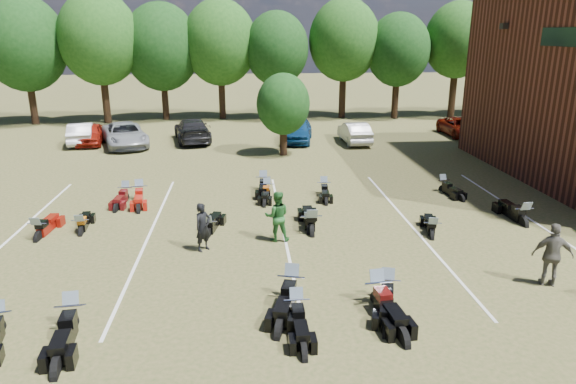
{
  "coord_description": "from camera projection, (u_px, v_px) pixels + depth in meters",
  "views": [
    {
      "loc": [
        -4.41,
        -15.14,
        7.2
      ],
      "look_at": [
        -2.73,
        4.0,
        1.2
      ],
      "focal_mm": 32.0,
      "sensor_mm": 36.0,
      "label": 1
    }
  ],
  "objects": [
    {
      "name": "ground",
      "position": [
        381.0,
        260.0,
        16.91
      ],
      "size": [
        160.0,
        160.0,
        0.0
      ],
      "primitive_type": "plane",
      "color": "brown",
      "rests_on": "ground"
    },
    {
      "name": "car_0",
      "position": [
        90.0,
        134.0,
        34.22
      ],
      "size": [
        2.07,
        4.16,
        1.36
      ],
      "primitive_type": "imported",
      "rotation": [
        0.0,
        0.0,
        0.12
      ],
      "color": "maroon",
      "rests_on": "ground"
    },
    {
      "name": "car_1",
      "position": [
        82.0,
        133.0,
        34.36
      ],
      "size": [
        2.32,
        4.56,
        1.43
      ],
      "primitive_type": "imported",
      "rotation": [
        0.0,
        0.0,
        3.33
      ],
      "color": "#BCBBC0",
      "rests_on": "ground"
    },
    {
      "name": "car_2",
      "position": [
        125.0,
        135.0,
        33.63
      ],
      "size": [
        4.18,
        6.02,
        1.53
      ],
      "primitive_type": "imported",
      "rotation": [
        0.0,
        0.0,
        0.33
      ],
      "color": "gray",
      "rests_on": "ground"
    },
    {
      "name": "car_3",
      "position": [
        192.0,
        130.0,
        35.14
      ],
      "size": [
        3.16,
        5.69,
        1.56
      ],
      "primitive_type": "imported",
      "rotation": [
        0.0,
        0.0,
        3.33
      ],
      "color": "black",
      "rests_on": "ground"
    },
    {
      "name": "car_4",
      "position": [
        297.0,
        130.0,
        35.0
      ],
      "size": [
        2.62,
        4.91,
        1.59
      ],
      "primitive_type": "imported",
      "rotation": [
        0.0,
        0.0,
        -0.17
      ],
      "color": "navy",
      "rests_on": "ground"
    },
    {
      "name": "car_5",
      "position": [
        354.0,
        133.0,
        34.66
      ],
      "size": [
        1.62,
        4.35,
        1.42
      ],
      "primitive_type": "imported",
      "rotation": [
        0.0,
        0.0,
        3.17
      ],
      "color": "#A5A6A2",
      "rests_on": "ground"
    },
    {
      "name": "car_6",
      "position": [
        461.0,
        127.0,
        37.03
      ],
      "size": [
        2.21,
        4.65,
        1.28
      ],
      "primitive_type": "imported",
      "rotation": [
        0.0,
        0.0,
        0.02
      ],
      "color": "#500B04",
      "rests_on": "ground"
    },
    {
      "name": "car_7",
      "position": [
        494.0,
        127.0,
        36.59
      ],
      "size": [
        3.76,
        5.43,
        1.46
      ],
      "primitive_type": "imported",
      "rotation": [
        0.0,
        0.0,
        2.76
      ],
      "color": "#3C3B41",
      "rests_on": "ground"
    },
    {
      "name": "person_black",
      "position": [
        203.0,
        227.0,
        17.47
      ],
      "size": [
        0.73,
        0.72,
        1.7
      ],
      "primitive_type": "imported",
      "rotation": [
        0.0,
        0.0,
        0.77
      ],
      "color": "black",
      "rests_on": "ground"
    },
    {
      "name": "person_green",
      "position": [
        277.0,
        216.0,
        18.29
      ],
      "size": [
        0.91,
        0.72,
        1.85
      ],
      "primitive_type": "imported",
      "rotation": [
        0.0,
        0.0,
        3.12
      ],
      "color": "#235E25",
      "rests_on": "ground"
    },
    {
      "name": "person_grey",
      "position": [
        553.0,
        255.0,
        15.0
      ],
      "size": [
        1.23,
        0.79,
        1.94
      ],
      "primitive_type": "imported",
      "rotation": [
        0.0,
        0.0,
        2.84
      ],
      "color": "#5A574D",
      "rests_on": "ground"
    },
    {
      "name": "motorcycle_0",
      "position": [
        1.0,
        333.0,
        12.85
      ],
      "size": [
        1.07,
        2.19,
        1.17
      ],
      "primitive_type": null,
      "rotation": [
        0.0,
        0.0,
        0.2
      ],
      "color": "black",
      "rests_on": "ground"
    },
    {
      "name": "motorcycle_1",
      "position": [
        74.0,
        329.0,
        13.0
      ],
      "size": [
        1.03,
        2.53,
        1.37
      ],
      "primitive_type": null,
      "rotation": [
        0.0,
        0.0,
        0.1
      ],
      "color": "black",
      "rests_on": "ground"
    },
    {
      "name": "motorcycle_2",
      "position": [
        291.0,
        298.0,
        14.5
      ],
      "size": [
        1.42,
        2.63,
        1.4
      ],
      "primitive_type": null,
      "rotation": [
        0.0,
        0.0,
        -0.26
      ],
      "color": "black",
      "rests_on": "ground"
    },
    {
      "name": "motorcycle_3",
      "position": [
        386.0,
        300.0,
        14.42
      ],
      "size": [
        1.35,
        2.42,
        1.29
      ],
      "primitive_type": null,
      "rotation": [
        0.0,
        0.0,
        -0.28
      ],
      "color": "black",
      "rests_on": "ground"
    },
    {
      "name": "motorcycle_4",
      "position": [
        297.0,
        320.0,
        13.43
      ],
      "size": [
        0.7,
        2.18,
        1.22
      ],
      "primitive_type": null,
      "rotation": [
        0.0,
        0.0,
        0.0
      ],
      "color": "black",
      "rests_on": "ground"
    },
    {
      "name": "motorcycle_5",
      "position": [
        377.0,
        305.0,
        14.17
      ],
      "size": [
        1.05,
        2.58,
        1.4
      ],
      "primitive_type": null,
      "rotation": [
        0.0,
        0.0,
        0.1
      ],
      "color": "black",
      "rests_on": "ground"
    },
    {
      "name": "motorcycle_7",
      "position": [
        39.0,
        239.0,
        18.62
      ],
      "size": [
        0.87,
        2.27,
        1.24
      ],
      "primitive_type": null,
      "rotation": [
        0.0,
        0.0,
        3.07
      ],
      "color": "maroon",
      "rests_on": "ground"
    },
    {
      "name": "motorcycle_8",
      "position": [
        82.0,
        234.0,
        19.13
      ],
      "size": [
        0.84,
        2.06,
        1.12
      ],
      "primitive_type": null,
      "rotation": [
        0.0,
        0.0,
        3.24
      ],
      "color": "black",
      "rests_on": "ground"
    },
    {
      "name": "motorcycle_9",
      "position": [
        311.0,
        234.0,
        19.14
      ],
      "size": [
        0.85,
        2.54,
        1.41
      ],
      "primitive_type": null,
      "rotation": [
        0.0,
        0.0,
        3.12
      ],
      "color": "black",
      "rests_on": "ground"
    },
    {
      "name": "motorcycle_10",
      "position": [
        209.0,
        236.0,
        18.9
      ],
      "size": [
        1.09,
        2.24,
        1.2
      ],
      "primitive_type": null,
      "rotation": [
        0.0,
        0.0,
        2.95
      ],
      "color": "black",
      "rests_on": "ground"
    },
    {
      "name": "motorcycle_11",
      "position": [
        308.0,
        232.0,
        19.34
      ],
      "size": [
        0.84,
        2.14,
        1.17
      ],
      "primitive_type": null,
      "rotation": [
        0.0,
        0.0,
        3.06
      ],
      "color": "black",
      "rests_on": "ground"
    },
    {
      "name": "motorcycle_12",
      "position": [
        431.0,
        237.0,
        18.81
      ],
      "size": [
        1.11,
        2.15,
        1.15
      ],
      "primitive_type": null,
      "rotation": [
        0.0,
        0.0,
        2.91
      ],
      "color": "black",
      "rests_on": "ground"
    },
    {
      "name": "motorcycle_13",
      "position": [
        522.0,
        225.0,
        20.03
      ],
      "size": [
        0.85,
        2.46,
        1.36
      ],
      "primitive_type": null,
      "rotation": [
        0.0,
        0.0,
        3.17
      ],
      "color": "black",
      "rests_on": "ground"
    },
    {
      "name": "motorcycle_14",
      "position": [
        126.0,
        200.0,
        23.05
      ],
      "size": [
        0.79,
        2.15,
        1.18
      ],
      "primitive_type": null,
      "rotation": [
        0.0,
        0.0,
        -0.06
      ],
      "color": "#510B0E",
      "rests_on": "ground"
    },
    {
      "name": "motorcycle_15",
      "position": [
        140.0,
        200.0,
        23.04
      ],
      "size": [
        1.06,
        2.39,
        1.29
      ],
      "primitive_type": null,
      "rotation": [
        0.0,
        0.0,
        0.14
      ],
      "color": "#9D130B",
      "rests_on": "ground"
    },
    {
      "name": "motorcycle_16",
      "position": [
        263.0,
        190.0,
        24.53
      ],
      "size": [
        0.86,
        2.32,
        1.27
      ],
      "primitive_type": null,
      "rotation": [
        0.0,
        0.0,
        -0.06
      ],
      "color": "black",
      "rests_on": "ground"
    },
    {
      "name": "motorcycle_17",
      "position": [
        267.0,
        196.0,
        23.62
      ],
      "size": [
        0.89,
        2.11,
        1.14
      ],
      "primitive_type": null,
      "rotation": [
        0.0,
        0.0,
        -0.12
      ],
      "color": "black",
      "rests_on": "ground"
    },
    {
      "name": "motorcycle_19",
      "position": [
        324.0,
        194.0,
        23.87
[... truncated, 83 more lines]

